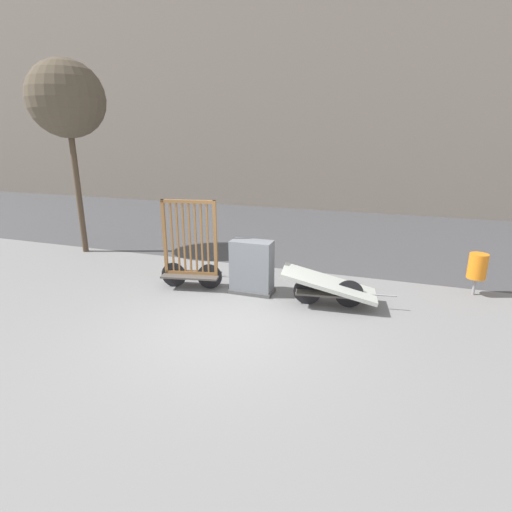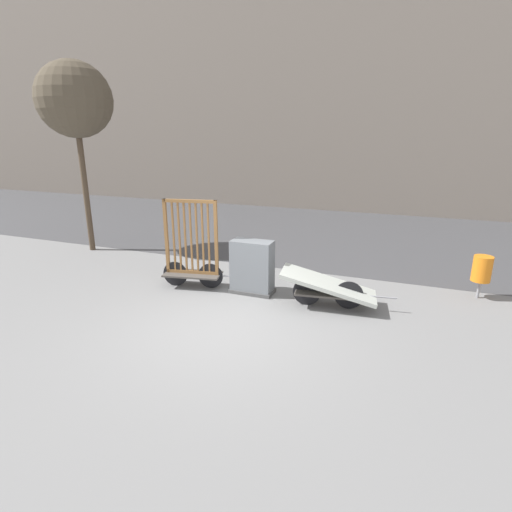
# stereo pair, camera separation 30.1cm
# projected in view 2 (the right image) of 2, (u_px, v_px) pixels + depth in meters

# --- Properties ---
(ground_plane) EXTENTS (60.00, 60.00, 0.00)m
(ground_plane) POSITION_uv_depth(u_px,v_px,m) (224.00, 327.00, 7.31)
(ground_plane) COLOR slate
(road_strip) EXTENTS (56.00, 8.94, 0.01)m
(road_strip) POSITION_uv_depth(u_px,v_px,m) (320.00, 232.00, 14.50)
(road_strip) COLOR #424244
(road_strip) RESTS_ON ground_plane
(building_facade) EXTENTS (48.00, 4.00, 15.83)m
(building_facade) POSITION_uv_depth(u_px,v_px,m) (360.00, 31.00, 17.99)
(building_facade) COLOR slate
(building_facade) RESTS_ON ground_plane
(bike_cart_with_bedframe) EXTENTS (2.03, 0.81, 2.03)m
(bike_cart_with_bedframe) POSITION_uv_depth(u_px,v_px,m) (192.00, 257.00, 9.07)
(bike_cart_with_bedframe) COLOR #4C4742
(bike_cart_with_bedframe) RESTS_ON ground_plane
(bike_cart_with_mattress) EXTENTS (2.34, 1.08, 0.76)m
(bike_cart_with_mattress) POSITION_uv_depth(u_px,v_px,m) (328.00, 287.00, 8.07)
(bike_cart_with_mattress) COLOR #4C4742
(bike_cart_with_mattress) RESTS_ON ground_plane
(utility_cabinet) EXTENTS (0.97, 0.50, 1.19)m
(utility_cabinet) POSITION_uv_depth(u_px,v_px,m) (252.00, 269.00, 8.78)
(utility_cabinet) COLOR #4C4C4C
(utility_cabinet) RESTS_ON ground_plane
(trash_bin) EXTENTS (0.38, 0.38, 0.94)m
(trash_bin) POSITION_uv_depth(u_px,v_px,m) (482.00, 269.00, 8.45)
(trash_bin) COLOR gray
(trash_bin) RESTS_ON ground_plane
(street_tree) EXTENTS (2.07, 2.07, 5.36)m
(street_tree) POSITION_uv_depth(u_px,v_px,m) (75.00, 101.00, 11.05)
(street_tree) COLOR #4C3D2D
(street_tree) RESTS_ON ground_plane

